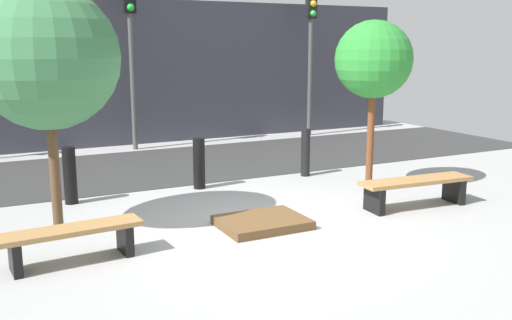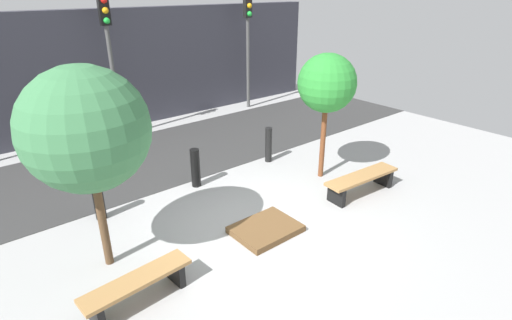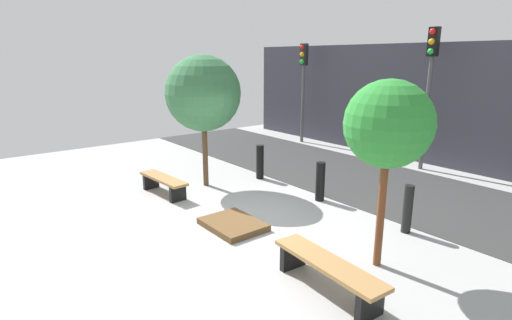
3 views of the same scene
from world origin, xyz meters
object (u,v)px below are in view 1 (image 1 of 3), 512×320
Objects in this scene: bench_left at (72,238)px; planter_bed at (262,222)px; bench_right at (416,187)px; bollard_far_left at (70,176)px; tree_behind_left_bench at (47,58)px; bollard_center at (306,152)px; traffic_light_mid_west at (131,34)px; traffic_light_mid_east at (311,36)px; tree_behind_right_bench at (374,60)px; bollard_left at (199,163)px.

bench_left is 2.60m from planter_bed.
bench_right is 2.61m from planter_bed.
bollard_far_left reaches higher than bench_right.
bench_right is 5.66m from tree_behind_left_bench.
bench_right reaches higher than planter_bed.
bollard_center is (2.19, 2.43, 0.40)m from planter_bed.
traffic_light_mid_west is (2.19, 4.30, 2.28)m from bollard_far_left.
tree_behind_left_bench reaches higher than bench_left.
bollard_center is at bearing 48.00° from planter_bed.
traffic_light_mid_east reaches higher than bollard_far_left.
bench_right reaches higher than bench_left.
traffic_light_mid_west reaches higher than tree_behind_right_bench.
bollard_far_left is at bearing 132.00° from planter_bed.
traffic_light_mid_west is (0.00, 6.73, 2.68)m from planter_bed.
bollard_far_left is at bearing 77.16° from bench_left.
tree_behind_right_bench is 3.18× the size of bollard_far_left.
bollard_left is (-2.58, 2.63, 0.12)m from bench_right.
bench_right is 0.65× the size of tree_behind_right_bench.
bollard_center is (-0.40, 1.46, -1.78)m from tree_behind_right_bench.
bollard_far_left is 0.23× the size of traffic_light_mid_east.
bench_right is 7.70m from traffic_light_mid_east.
bench_right is 7.77m from traffic_light_mid_west.
bollard_left reaches higher than bench_right.
traffic_light_mid_east is (4.95, -0.00, -0.01)m from traffic_light_mid_west.
bollard_far_left is at bearing 180.00° from bollard_center.
planter_bed is 3.29m from bollard_far_left.
traffic_light_mid_west is at bearing 65.27° from bench_left.
tree_behind_right_bench is (2.58, 0.97, 2.18)m from planter_bed.
traffic_light_mid_east is at bearing 31.03° from bollard_far_left.
bollard_left is at bearing -90.00° from traffic_light_mid_west.
tree_behind_right_bench is at bearing -112.36° from traffic_light_mid_east.
planter_bed is 7.24m from traffic_light_mid_west.
bollard_center reaches higher than bench_left.
tree_behind_right_bench reaches higher than bench_left.
traffic_light_mid_east reaches higher than bench_left.
tree_behind_left_bench is 3.57× the size of bollard_far_left.
bench_left reaches higher than planter_bed.
bench_left is 2.66m from bollard_far_left.
traffic_light_mid_east reaches higher than bollard_left.
bench_left is 1.82× the size of bollard_left.
tree_behind_right_bench is at bearing 8.49° from bench_left.
bollard_left is 6.94m from traffic_light_mid_east.
traffic_light_mid_east is (4.95, 4.30, 2.28)m from bollard_left.
traffic_light_mid_east is at bearing 53.64° from planter_bed.
tree_behind_right_bench is 6.33m from traffic_light_mid_west.
bollard_far_left is 2.19m from bollard_left.
bench_right is (5.17, 0.00, 0.02)m from bench_left.
bollard_far_left is at bearing 74.80° from tree_behind_left_bench.
bollard_left is (2.58, 1.46, -1.88)m from tree_behind_left_bench.
bench_left is at bearing -90.00° from tree_behind_left_bench.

